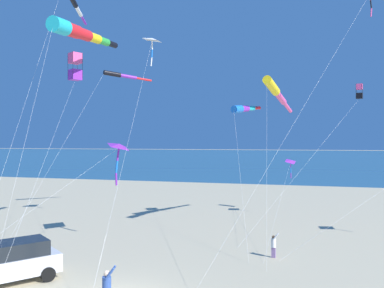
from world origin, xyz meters
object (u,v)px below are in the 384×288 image
at_px(kite_windsock_striped_overhead, 79,33).
at_px(kite_windsock_yellow_midlevel, 276,92).
at_px(kite_box_white_trailing, 75,67).
at_px(person_child_green_jacket, 274,244).
at_px(kite_windsock_purple_drifting, 121,75).
at_px(kite_delta_small_distant, 291,162).
at_px(kite_windsock_black_fish_shape, 72,0).
at_px(kite_windsock_red_high_left, 244,109).
at_px(person_adult_flyer, 107,287).
at_px(parked_car, 11,262).
at_px(kite_delta_teal_far_right, 152,41).
at_px(kite_delta_long_streamer_right, 119,147).
at_px(kite_box_long_streamer_left, 359,92).

xyz_separation_m(kite_windsock_striped_overhead, kite_windsock_yellow_midlevel, (-8.40, 11.13, -2.94)).
bearing_deg(kite_windsock_striped_overhead, kite_box_white_trailing, -143.40).
height_order(person_child_green_jacket, kite_windsock_purple_drifting, kite_windsock_purple_drifting).
distance_m(kite_windsock_yellow_midlevel, kite_delta_small_distant, 7.49).
bearing_deg(person_child_green_jacket, kite_box_white_trailing, -97.09).
distance_m(kite_windsock_black_fish_shape, kite_windsock_red_high_left, 16.02).
xyz_separation_m(person_adult_flyer, kite_windsock_red_high_left, (-14.21, 3.09, 7.78)).
bearing_deg(parked_car, kite_windsock_black_fish_shape, -159.31).
xyz_separation_m(person_child_green_jacket, kite_delta_small_distant, (-12.47, 0.57, 3.93)).
distance_m(kite_delta_teal_far_right, kite_delta_long_streamer_right, 8.59).
distance_m(person_adult_flyer, kite_box_long_streamer_left, 25.35).
height_order(person_child_green_jacket, kite_delta_teal_far_right, kite_delta_teal_far_right).
relative_size(person_child_green_jacket, kite_box_white_trailing, 0.10).
bearing_deg(kite_windsock_yellow_midlevel, kite_windsock_striped_overhead, -52.97).
bearing_deg(parked_car, kite_box_white_trailing, -165.72).
height_order(kite_windsock_black_fish_shape, kite_delta_small_distant, kite_windsock_black_fish_shape).
xyz_separation_m(person_child_green_jacket, kite_windsock_purple_drifting, (-9.66, -13.96, 11.53)).
height_order(person_adult_flyer, kite_box_long_streamer_left, kite_box_long_streamer_left).
distance_m(kite_box_white_trailing, kite_windsock_red_high_left, 12.00).
bearing_deg(kite_delta_teal_far_right, kite_delta_small_distant, 128.74).
relative_size(kite_box_white_trailing, kite_windsock_red_high_left, 1.49).
bearing_deg(kite_windsock_striped_overhead, kite_windsock_red_high_left, 125.80).
bearing_deg(kite_windsock_red_high_left, kite_delta_long_streamer_right, -59.74).
bearing_deg(kite_delta_small_distant, parked_car, -31.07).
relative_size(kite_windsock_red_high_left, kite_windsock_purple_drifting, 0.51).
relative_size(kite_box_white_trailing, kite_delta_small_distant, 0.95).
xyz_separation_m(kite_delta_long_streamer_right, kite_box_long_streamer_left, (-10.69, 15.80, 4.36)).
xyz_separation_m(kite_windsock_black_fish_shape, kite_windsock_purple_drifting, (-4.65, 1.89, -5.25)).
bearing_deg(kite_windsock_black_fish_shape, parked_car, 20.69).
xyz_separation_m(kite_windsock_black_fish_shape, kite_delta_long_streamer_right, (3.92, 5.93, -11.46)).
relative_size(kite_windsock_yellow_midlevel, kite_windsock_red_high_left, 1.60).
distance_m(person_child_green_jacket, kite_windsock_purple_drifting, 20.53).
distance_m(kite_box_white_trailing, kite_delta_small_distant, 19.02).
distance_m(parked_car, kite_windsock_purple_drifting, 20.44).
relative_size(kite_delta_long_streamer_right, kite_windsock_yellow_midlevel, 0.84).
bearing_deg(kite_delta_long_streamer_right, kite_delta_small_distant, 137.35).
distance_m(parked_car, kite_box_white_trailing, 13.98).
relative_size(kite_windsock_purple_drifting, kite_delta_small_distant, 1.25).
xyz_separation_m(kite_delta_teal_far_right, kite_box_long_streamer_left, (-7.03, 14.94, -3.37)).
relative_size(person_adult_flyer, kite_delta_teal_far_right, 0.11).
relative_size(person_adult_flyer, kite_delta_small_distant, 0.12).
relative_size(person_adult_flyer, kite_windsock_striped_overhead, 0.13).
distance_m(person_adult_flyer, kite_windsock_purple_drifting, 23.21).
xyz_separation_m(kite_delta_long_streamer_right, kite_windsock_yellow_midlevel, (-6.25, 9.58, 3.99)).
bearing_deg(kite_delta_long_streamer_right, kite_box_white_trailing, -99.30).
distance_m(kite_box_long_streamer_left, kite_windsock_red_high_left, 10.62).
distance_m(person_child_green_jacket, kite_delta_small_distant, 13.09).
height_order(person_adult_flyer, kite_delta_long_streamer_right, kite_delta_long_streamer_right).
relative_size(kite_windsock_black_fish_shape, kite_delta_teal_far_right, 1.17).
bearing_deg(kite_box_long_streamer_left, kite_box_white_trailing, -62.48).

